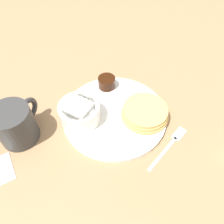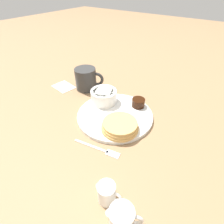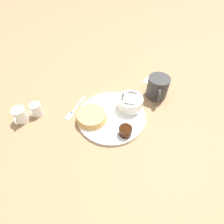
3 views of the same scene
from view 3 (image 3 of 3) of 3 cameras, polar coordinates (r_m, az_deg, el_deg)
ground_plane at (r=0.69m, az=-0.20°, el=-1.67°), size 4.00×4.00×0.00m
plate at (r=0.69m, az=-0.20°, el=-1.35°), size 0.27×0.27×0.01m
pancake_stack at (r=0.67m, az=-6.64°, el=-1.35°), size 0.12×0.12×0.03m
bowl at (r=0.70m, az=6.00°, el=3.13°), size 0.10×0.10×0.05m
syrup_cup at (r=0.62m, az=4.39°, el=-6.19°), size 0.05×0.05×0.03m
butter_ramekin at (r=0.70m, az=7.40°, el=2.09°), size 0.05×0.05×0.04m
coffee_mug at (r=0.77m, az=14.66°, el=7.79°), size 0.12×0.09×0.09m
creamer_pitcher_near at (r=0.74m, az=-23.45°, el=0.77°), size 0.06×0.04×0.06m
creamer_pitcher_far at (r=0.74m, az=-27.73°, el=-0.87°), size 0.07×0.05×0.06m
fork at (r=0.73m, az=-12.26°, el=0.73°), size 0.15×0.04×0.00m
napkin at (r=0.88m, az=13.56°, el=10.26°), size 0.10×0.08×0.00m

